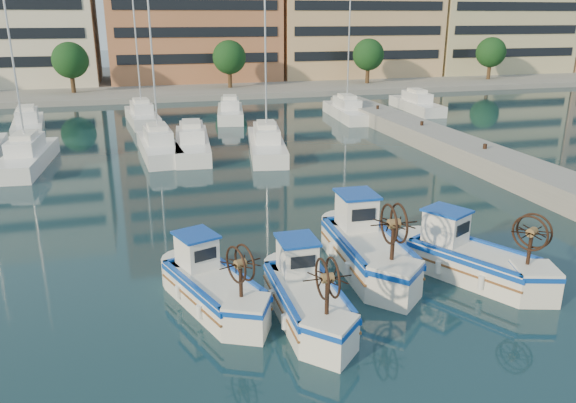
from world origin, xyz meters
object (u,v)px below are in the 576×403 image
at_px(fishing_boat_a, 212,284).
at_px(fishing_boat_c, 367,246).
at_px(fishing_boat_b, 306,294).
at_px(fishing_boat_d, 471,257).

height_order(fishing_boat_a, fishing_boat_c, fishing_boat_c).
distance_m(fishing_boat_a, fishing_boat_b, 3.10).
bearing_deg(fishing_boat_a, fishing_boat_c, -7.28).
bearing_deg(fishing_boat_d, fishing_boat_a, 149.11).
distance_m(fishing_boat_c, fishing_boat_d, 3.68).
bearing_deg(fishing_boat_c, fishing_boat_b, -136.76).
bearing_deg(fishing_boat_a, fishing_boat_b, -48.62).
bearing_deg(fishing_boat_b, fishing_boat_a, 151.27).
xyz_separation_m(fishing_boat_a, fishing_boat_c, (5.90, 1.29, 0.14)).
bearing_deg(fishing_boat_a, fishing_boat_d, -22.32).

